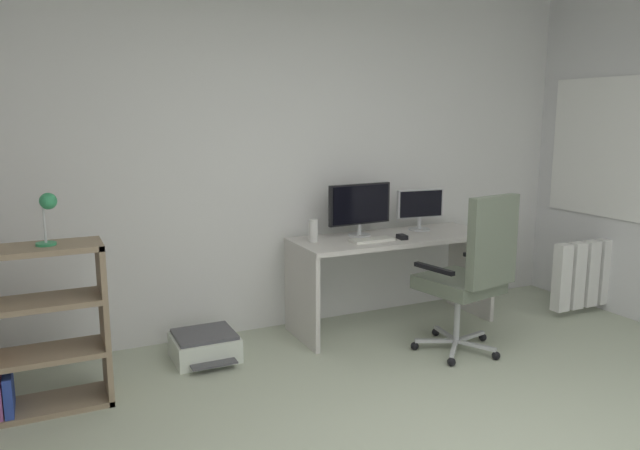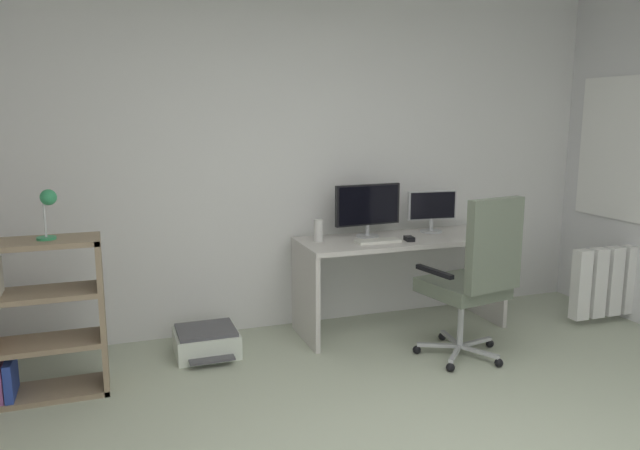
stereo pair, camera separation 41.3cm
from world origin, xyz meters
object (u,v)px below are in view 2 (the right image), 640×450
(monitor_secondary, at_px, (432,208))
(desk_lamp, at_px, (48,206))
(keyboard, at_px, (378,241))
(desktop_speaker, at_px, (318,231))
(desk, at_px, (401,261))
(radiator, at_px, (621,280))
(office_chair, at_px, (475,274))
(monitor_main, at_px, (368,207))
(printer, at_px, (206,342))
(bookshelf, at_px, (0,327))
(computer_mouse, at_px, (409,239))

(monitor_secondary, xyz_separation_m, desk_lamp, (-2.82, -0.46, 0.23))
(keyboard, distance_m, desktop_speaker, 0.45)
(desk, xyz_separation_m, radiator, (1.80, -0.45, -0.21))
(office_chair, bearing_deg, monitor_main, 114.32)
(monitor_main, distance_m, printer, 1.59)
(office_chair, bearing_deg, bookshelf, 171.76)
(computer_mouse, relative_size, office_chair, 0.09)
(monitor_secondary, distance_m, radiator, 1.68)
(computer_mouse, distance_m, printer, 1.69)
(computer_mouse, distance_m, desktop_speaker, 0.70)
(monitor_secondary, height_order, desk_lamp, desk_lamp)
(desk_lamp, bearing_deg, bookshelf, 179.93)
(monitor_secondary, relative_size, keyboard, 1.23)
(desktop_speaker, xyz_separation_m, printer, (-0.89, -0.10, -0.73))
(bookshelf, height_order, printer, bookshelf)
(monitor_secondary, relative_size, desktop_speaker, 2.45)
(computer_mouse, distance_m, bookshelf, 2.81)
(desk, distance_m, desk_lamp, 2.58)
(desk_lamp, bearing_deg, monitor_secondary, 9.28)
(desk, relative_size, desktop_speaker, 9.56)
(monitor_secondary, bearing_deg, monitor_main, -179.99)
(desk, xyz_separation_m, monitor_secondary, (0.33, 0.12, 0.39))
(radiator, bearing_deg, computer_mouse, 170.12)
(desktop_speaker, bearing_deg, bookshelf, -169.05)
(radiator, bearing_deg, desktop_speaker, 168.06)
(monitor_secondary, distance_m, office_chair, 0.96)
(desk, height_order, keyboard, keyboard)
(printer, bearing_deg, computer_mouse, -3.88)
(office_chair, bearing_deg, printer, 156.70)
(desk_lamp, distance_m, radiator, 4.36)
(keyboard, bearing_deg, monitor_main, 85.50)
(desk, bearing_deg, bookshelf, -173.09)
(monitor_main, relative_size, printer, 1.16)
(desk, bearing_deg, monitor_main, 152.87)
(monitor_main, bearing_deg, desktop_speaker, -173.65)
(desktop_speaker, relative_size, office_chair, 0.15)
(desktop_speaker, bearing_deg, computer_mouse, -17.39)
(monitor_main, height_order, desktop_speaker, monitor_main)
(keyboard, relative_size, office_chair, 0.29)
(bookshelf, height_order, desk_lamp, desk_lamp)
(computer_mouse, relative_size, bookshelf, 0.10)
(computer_mouse, height_order, desktop_speaker, desktop_speaker)
(computer_mouse, bearing_deg, radiator, -2.29)
(keyboard, xyz_separation_m, bookshelf, (-2.54, -0.23, -0.29))
(desktop_speaker, distance_m, desk_lamp, 1.90)
(office_chair, bearing_deg, desk_lamp, 170.82)
(desk, xyz_separation_m, printer, (-1.55, -0.03, -0.46))
(computer_mouse, distance_m, office_chair, 0.67)
(monitor_main, bearing_deg, monitor_secondary, 0.01)
(desk_lamp, height_order, radiator, desk_lamp)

